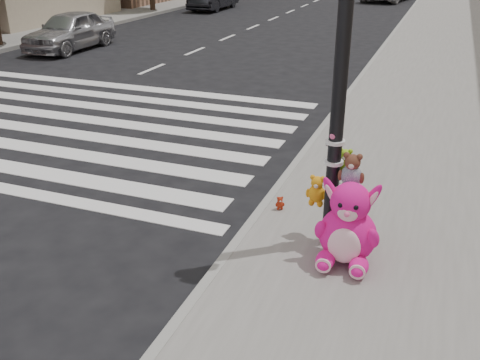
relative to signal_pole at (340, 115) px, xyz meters
The scene contains 8 objects.
ground 3.64m from the signal_pole, 145.37° to the right, with size 120.00×120.00×0.00m, color black.
sidewalk_far 24.36m from the signal_pole, 131.55° to the left, with size 6.00×80.00×0.14m, color slate.
curb_edge 8.43m from the signal_pole, 97.45° to the left, with size 0.12×80.00×0.15m, color gray.
crosswalk 8.08m from the signal_pole, 154.54° to the left, with size 11.00×6.00×0.01m, color silver, non-canonical shape.
signal_pole is the anchor object (origin of this frame).
pink_bunny 1.28m from the signal_pole, 55.50° to the right, with size 0.73×0.76×1.03m.
red_teddy 1.83m from the signal_pole, 144.29° to the left, with size 0.13×0.09×0.19m, color #A22610, non-canonical shape.
car_silver_far 15.06m from the signal_pole, 138.63° to the left, with size 1.56×3.87×1.32m, color #A2A1A6.
Camera 1 is at (3.62, -3.90, 3.52)m, focal length 40.00 mm.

